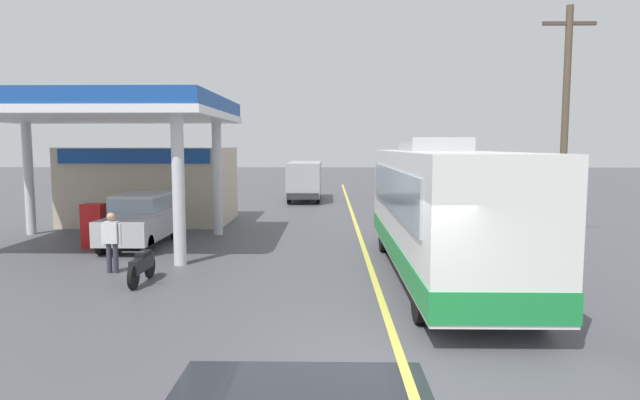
# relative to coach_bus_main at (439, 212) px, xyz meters

# --- Properties ---
(ground) EXTENTS (120.00, 120.00, 0.00)m
(ground) POSITION_rel_coach_bus_main_xyz_m (-1.74, 14.34, -1.72)
(ground) COLOR #4C4C51
(lane_divider_stripe) EXTENTS (0.16, 50.00, 0.01)m
(lane_divider_stripe) POSITION_rel_coach_bus_main_xyz_m (-1.74, 9.34, -1.72)
(lane_divider_stripe) COLOR #D8CC4C
(lane_divider_stripe) RESTS_ON ground
(coach_bus_main) EXTENTS (2.60, 11.04, 3.69)m
(coach_bus_main) POSITION_rel_coach_bus_main_xyz_m (0.00, 0.00, 0.00)
(coach_bus_main) COLOR white
(coach_bus_main) RESTS_ON ground
(gas_station_roadside) EXTENTS (9.10, 11.95, 5.10)m
(gas_station_roadside) POSITION_rel_coach_bus_main_xyz_m (-10.97, 8.09, 0.91)
(gas_station_roadside) COLOR #194799
(gas_station_roadside) RESTS_ON ground
(car_at_pump) EXTENTS (1.70, 4.20, 1.82)m
(car_at_pump) POSITION_rel_coach_bus_main_xyz_m (-9.45, 4.22, -0.71)
(car_at_pump) COLOR #B2B2B7
(car_at_pump) RESTS_ON ground
(minibus_opposing_lane) EXTENTS (2.04, 6.13, 2.44)m
(minibus_opposing_lane) POSITION_rel_coach_bus_main_xyz_m (-4.49, 20.16, -0.25)
(minibus_opposing_lane) COLOR #A5A5AD
(minibus_opposing_lane) RESTS_ON ground
(motorcycle_parked_forecourt) EXTENTS (0.55, 1.80, 0.92)m
(motorcycle_parked_forecourt) POSITION_rel_coach_bus_main_xyz_m (-7.67, -0.90, -1.28)
(motorcycle_parked_forecourt) COLOR black
(motorcycle_parked_forecourt) RESTS_ON ground
(pedestrian_near_pump) EXTENTS (0.55, 0.22, 1.66)m
(pedestrian_near_pump) POSITION_rel_coach_bus_main_xyz_m (-8.85, 0.17, -0.79)
(pedestrian_near_pump) COLOR #33333F
(pedestrian_near_pump) RESTS_ON ground
(utility_pole_roadside) EXTENTS (1.80, 0.24, 8.20)m
(utility_pole_roadside) POSITION_rel_coach_bus_main_xyz_m (5.20, 4.65, 2.56)
(utility_pole_roadside) COLOR brown
(utility_pole_roadside) RESTS_ON ground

